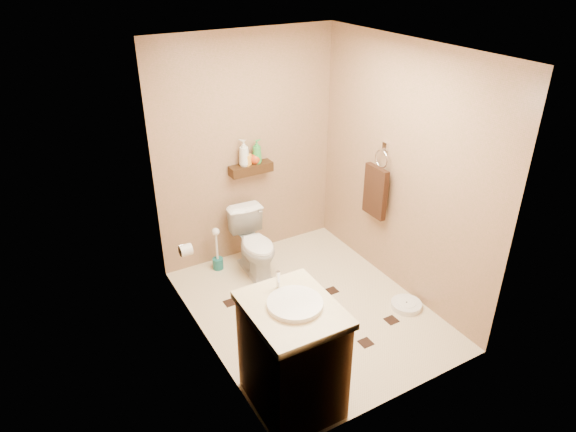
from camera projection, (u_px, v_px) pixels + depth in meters
ground at (309, 309)px, 4.90m from camera, size 2.50×2.50×0.00m
wall_back at (247, 150)px, 5.29m from camera, size 2.00×0.04×2.40m
wall_front at (413, 267)px, 3.38m from camera, size 2.00×0.04×2.40m
wall_left at (200, 224)px, 3.90m from camera, size 0.04×2.50×2.40m
wall_right at (402, 172)px, 4.77m from camera, size 0.04×2.50×2.40m
ceiling at (315, 49)px, 3.77m from camera, size 2.00×2.50×0.02m
wall_shelf at (251, 169)px, 5.32m from camera, size 0.46×0.14×0.10m
floor_accents at (314, 309)px, 4.88m from camera, size 1.30×1.26×0.01m
toilet at (255, 244)px, 5.32m from camera, size 0.41×0.67×0.66m
vanity at (292, 354)px, 3.70m from camera, size 0.62×0.74×1.03m
bathroom_scale at (406, 305)px, 4.90m from camera, size 0.37×0.37×0.06m
toilet_brush at (217, 255)px, 5.43m from camera, size 0.11×0.11×0.49m
towel_ring at (376, 189)px, 5.05m from camera, size 0.12×0.30×0.76m
toilet_paper at (186, 250)px, 4.70m from camera, size 0.12×0.11×0.12m
bottle_a at (244, 153)px, 5.19m from camera, size 0.15×0.15×0.28m
bottle_b at (247, 157)px, 5.23m from camera, size 0.11×0.11×0.17m
bottle_c at (255, 157)px, 5.28m from camera, size 0.16×0.16×0.15m
bottle_d at (257, 151)px, 5.26m from camera, size 0.10×0.10×0.25m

